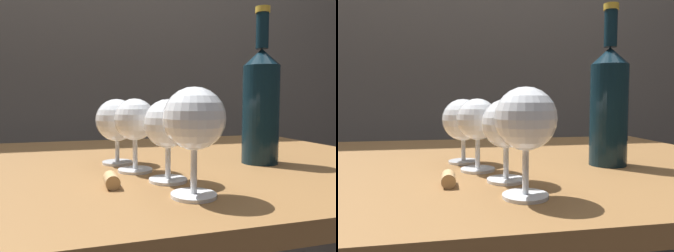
{
  "view_description": "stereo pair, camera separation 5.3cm",
  "coord_description": "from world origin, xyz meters",
  "views": [
    {
      "loc": [
        -0.12,
        -0.7,
        0.9
      ],
      "look_at": [
        0.03,
        -0.19,
        0.86
      ],
      "focal_mm": 35.06,
      "sensor_mm": 36.0,
      "label": 1
    },
    {
      "loc": [
        -0.07,
        -0.71,
        0.9
      ],
      "look_at": [
        0.03,
        -0.19,
        0.86
      ],
      "focal_mm": 35.06,
      "sensor_mm": 36.0,
      "label": 2
    }
  ],
  "objects": [
    {
      "name": "wine_glass_white",
      "position": [
        -0.01,
        -0.1,
        0.86
      ],
      "size": [
        0.08,
        0.08,
        0.14
      ],
      "color": "white",
      "rests_on": "dining_table"
    },
    {
      "name": "wine_glass_port",
      "position": [
        0.04,
        -0.29,
        0.87
      ],
      "size": [
        0.09,
        0.09,
        0.15
      ],
      "color": "white",
      "rests_on": "dining_table"
    },
    {
      "name": "cork",
      "position": [
        -0.06,
        -0.2,
        0.78
      ],
      "size": [
        0.02,
        0.04,
        0.02
      ],
      "primitive_type": "cylinder",
      "rotation": [
        1.57,
        0.0,
        0.0
      ],
      "color": "tan",
      "rests_on": "dining_table"
    },
    {
      "name": "back_wall",
      "position": [
        0.0,
        1.0,
        1.3
      ],
      "size": [
        5.0,
        0.08,
        2.6
      ],
      "primitive_type": "cube",
      "color": "#59544F",
      "rests_on": "ground_plane"
    },
    {
      "name": "dining_table",
      "position": [
        0.0,
        0.0,
        0.66
      ],
      "size": [
        1.21,
        0.81,
        0.76
      ],
      "color": "brown",
      "rests_on": "ground_plane"
    },
    {
      "name": "wine_glass_rose",
      "position": [
        0.03,
        -0.19,
        0.86
      ],
      "size": [
        0.08,
        0.08,
        0.13
      ],
      "color": "white",
      "rests_on": "dining_table"
    },
    {
      "name": "wine_glass_merlot",
      "position": [
        -0.03,
        -0.02,
        0.85
      ],
      "size": [
        0.09,
        0.09,
        0.14
      ],
      "color": "white",
      "rests_on": "dining_table"
    },
    {
      "name": "wine_bottle",
      "position": [
        0.26,
        -0.09,
        0.89
      ],
      "size": [
        0.08,
        0.08,
        0.32
      ],
      "color": "#0F232D",
      "rests_on": "dining_table"
    }
  ]
}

